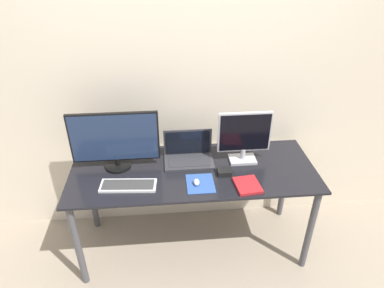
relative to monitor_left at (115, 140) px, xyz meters
name	(u,v)px	position (x,y,z in m)	size (l,w,h in m)	color
ground_plane	(197,278)	(0.54, -0.43, -0.99)	(12.00, 12.00, 0.00)	gray
wall_back	(188,85)	(0.54, 0.32, 0.26)	(7.00, 0.05, 2.50)	beige
desk	(193,181)	(0.54, -0.09, -0.33)	(1.77, 0.69, 0.76)	black
monitor_left	(115,140)	(0.00, 0.00, 0.00)	(0.62, 0.19, 0.43)	black
monitor_right	(244,136)	(0.92, 0.00, -0.02)	(0.39, 0.14, 0.40)	#B2B2B7
laptop	(188,154)	(0.52, 0.04, -0.17)	(0.36, 0.22, 0.22)	#333338
keyboard	(128,185)	(0.09, -0.24, -0.22)	(0.39, 0.17, 0.02)	silver
mousepad	(200,184)	(0.58, -0.26, -0.22)	(0.19, 0.22, 0.00)	#2D519E
mouse	(197,182)	(0.55, -0.26, -0.20)	(0.04, 0.06, 0.03)	silver
book	(247,185)	(0.89, -0.31, -0.21)	(0.18, 0.20, 0.02)	red
power_brick	(224,172)	(0.76, -0.16, -0.21)	(0.09, 0.09, 0.04)	black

